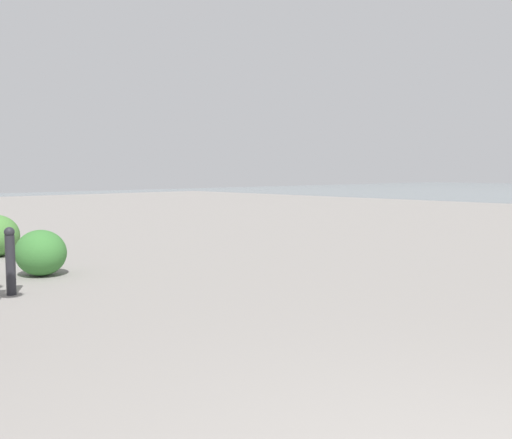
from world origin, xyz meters
name	(u,v)px	position (x,y,z in m)	size (l,w,h in m)	color
bollard_near	(10,260)	(6.86, -0.48, 0.46)	(0.13, 0.13, 0.88)	#232328
shrub_low	(41,253)	(7.92, -1.33, 0.35)	(0.83, 0.74, 0.70)	#387533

